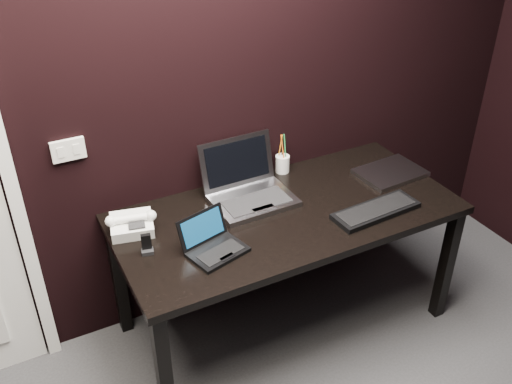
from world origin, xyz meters
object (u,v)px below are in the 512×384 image
desk (287,224)px  silver_laptop (249,190)px  closed_laptop (390,173)px  desk_phone (132,224)px  mobile_phone (147,246)px  pen_cup (282,163)px  ext_keyboard (376,211)px  netbook (213,245)px

desk → silver_laptop: bearing=122.4°
closed_laptop → silver_laptop: bearing=170.2°
desk_phone → mobile_phone: size_ratio=2.62×
desk_phone → pen_cup: 0.92m
ext_keyboard → desk_phone: bearing=160.2°
silver_laptop → desk_phone: (-0.61, -0.01, -0.01)m
closed_laptop → pen_cup: size_ratio=1.62×
mobile_phone → desk_phone: bearing=93.9°
netbook → mobile_phone: bearing=154.8°
netbook → desk_phone: size_ratio=1.22×
silver_laptop → desk_phone: bearing=-179.4°
netbook → desk_phone: netbook is taller
silver_laptop → pen_cup: size_ratio=1.81×
netbook → silver_laptop: (0.33, 0.31, 0.02)m
desk → pen_cup: pen_cup is taller
desk → mobile_phone: bearing=180.0°
desk_phone → ext_keyboard: bearing=-19.8°
desk_phone → pen_cup: bearing=10.6°
netbook → ext_keyboard: netbook is taller
pen_cup → silver_laptop: bearing=-150.5°
ext_keyboard → closed_laptop: bearing=41.4°
pen_cup → desk: bearing=-115.8°
silver_laptop → ext_keyboard: silver_laptop is taller
desk → ext_keyboard: (0.38, -0.22, 0.09)m
netbook → silver_laptop: silver_laptop is taller
desk → closed_laptop: closed_laptop is taller
netbook → ext_keyboard: size_ratio=0.64×
ext_keyboard → desk_phone: desk_phone is taller
desk_phone → pen_cup: pen_cup is taller
ext_keyboard → mobile_phone: (-1.09, 0.22, 0.02)m
silver_laptop → desk: bearing=-57.6°
desk → silver_laptop: silver_laptop is taller
desk → netbook: (-0.45, -0.13, 0.11)m
desk → pen_cup: (0.17, 0.35, 0.13)m
closed_laptop → desk_phone: (-1.41, 0.13, 0.03)m
netbook → desk_phone: bearing=132.3°
closed_laptop → desk_phone: desk_phone is taller
desk → netbook: size_ratio=5.78×
netbook → pen_cup: size_ratio=1.30×
pen_cup → ext_keyboard: bearing=-70.0°
silver_laptop → mobile_phone: silver_laptop is taller
netbook → closed_laptop: 1.14m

